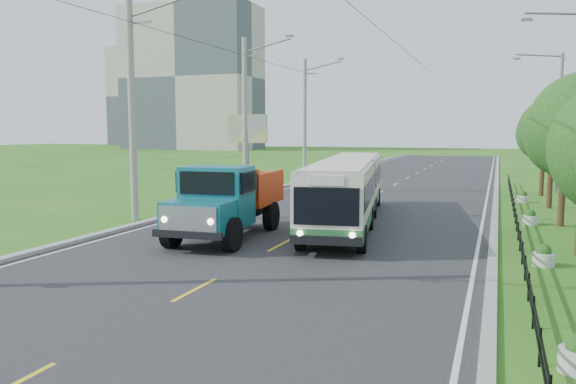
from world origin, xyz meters
The scene contains 23 objects.
ground centered at (0.00, 0.00, 0.00)m, with size 240.00×240.00×0.00m, color #276718.
road centered at (0.00, 20.00, 0.01)m, with size 14.00×120.00×0.02m, color #28282B.
curb_left centered at (-7.20, 20.00, 0.07)m, with size 0.40×120.00×0.15m, color #9E9E99.
curb_right centered at (7.15, 20.00, 0.05)m, with size 0.30×120.00×0.10m, color #9E9E99.
edge_line_left centered at (-6.65, 20.00, 0.02)m, with size 0.12×120.00×0.00m, color silver.
edge_line_right centered at (6.65, 20.00, 0.02)m, with size 0.12×120.00×0.00m, color silver.
centre_dash centered at (0.00, 0.00, 0.02)m, with size 0.12×2.20×0.00m, color yellow.
railing_right centered at (8.00, 14.00, 0.30)m, with size 0.04×40.00×0.60m, color black.
pole_near centered at (-8.26, 9.00, 5.09)m, with size 3.51×0.32×10.00m.
pole_mid centered at (-8.26, 21.00, 5.09)m, with size 3.51×0.32×10.00m.
pole_far centered at (-8.26, 33.00, 5.09)m, with size 3.51×0.32×10.00m.
tree_fourth centered at (9.86, 14.14, 3.59)m, with size 3.24×3.31×5.40m.
tree_fifth centered at (9.86, 20.14, 3.85)m, with size 3.48×3.52×5.80m.
tree_back centered at (9.86, 26.14, 3.65)m, with size 3.30×3.36×5.50m.
streetlight_far centered at (10.64, 28.00, 4.90)m, with size 3.02×0.20×9.07m.
planter_near centered at (8.60, 6.00, 0.29)m, with size 0.64×0.64×0.67m.
planter_mid centered at (8.60, 14.00, 0.29)m, with size 0.64×0.64×0.67m.
planter_far centered at (8.60, 22.00, 0.29)m, with size 0.64×0.64×0.67m.
billboard_left centered at (-9.50, 24.00, 3.87)m, with size 3.00×0.20×5.20m.
apartment_near centered at (-55.00, 95.00, 15.00)m, with size 28.00×14.00×30.00m, color #B7B2A3.
apartment_far centered at (-80.00, 120.00, 13.00)m, with size 24.00×14.00×26.00m, color #B7B2A3.
bus centered at (1.07, 11.44, 1.67)m, with size 4.55×14.52×2.77m.
dump_truck centered at (-2.44, 6.69, 1.58)m, with size 3.03×6.83×2.80m.
Camera 1 is at (7.19, -12.34, 4.11)m, focal length 35.00 mm.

